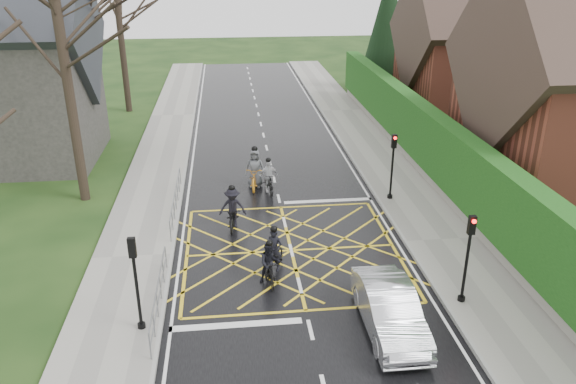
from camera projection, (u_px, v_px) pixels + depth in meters
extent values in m
plane|color=black|center=(291.00, 251.00, 21.71)|extent=(120.00, 120.00, 0.00)
cube|color=black|center=(291.00, 250.00, 21.70)|extent=(9.00, 80.00, 0.01)
cube|color=gray|center=(441.00, 241.00, 22.29)|extent=(3.00, 80.00, 0.15)
cube|color=gray|center=(133.00, 257.00, 21.06)|extent=(3.00, 80.00, 0.15)
cube|color=slate|center=(432.00, 177.00, 27.85)|extent=(0.50, 38.00, 0.70)
cube|color=#133D10|center=(436.00, 144.00, 27.16)|extent=(0.90, 38.00, 2.80)
cube|color=brown|center=(474.00, 73.00, 38.49)|extent=(9.00, 8.00, 6.00)
cube|color=#372821|center=(480.00, 30.00, 37.35)|extent=(9.80, 8.80, 8.80)
cylinder|color=black|center=(384.00, 84.00, 46.33)|extent=(0.50, 0.50, 1.20)
cone|color=black|center=(387.00, 29.00, 44.61)|extent=(4.60, 4.60, 10.00)
cube|color=#2D2B28|center=(14.00, 98.00, 29.91)|extent=(8.00, 7.00, 7.00)
cube|color=#26282D|center=(1.00, 32.00, 28.58)|extent=(8.80, 7.80, 7.80)
cylinder|color=black|center=(68.00, 82.00, 24.10)|extent=(0.44, 0.44, 11.00)
cylinder|color=black|center=(83.00, 43.00, 31.12)|extent=(0.44, 0.44, 12.00)
cylinder|color=black|center=(121.00, 41.00, 38.89)|extent=(0.44, 0.44, 10.00)
cylinder|color=slate|center=(158.00, 285.00, 17.64)|extent=(0.05, 5.00, 0.05)
cylinder|color=slate|center=(159.00, 297.00, 17.81)|extent=(0.04, 5.00, 0.04)
cylinder|color=slate|center=(150.00, 349.00, 15.55)|extent=(0.04, 0.04, 1.00)
cylinder|color=slate|center=(166.00, 259.00, 20.12)|extent=(0.04, 0.04, 1.00)
cylinder|color=slate|center=(175.00, 192.00, 24.49)|extent=(0.05, 6.00, 0.05)
cylinder|color=slate|center=(176.00, 201.00, 24.67)|extent=(0.04, 6.00, 0.04)
cylinder|color=slate|center=(170.00, 233.00, 21.95)|extent=(0.04, 0.04, 1.00)
cylinder|color=slate|center=(180.00, 177.00, 27.43)|extent=(0.04, 0.04, 1.00)
cylinder|color=black|center=(392.00, 171.00, 25.48)|extent=(0.10, 0.10, 3.00)
cylinder|color=black|center=(390.00, 198.00, 26.01)|extent=(0.24, 0.24, 0.30)
cube|color=black|center=(394.00, 141.00, 24.93)|extent=(0.22, 0.16, 0.62)
sphere|color=#FF0C0C|center=(395.00, 138.00, 24.75)|extent=(0.14, 0.14, 0.14)
cylinder|color=black|center=(466.00, 265.00, 17.80)|extent=(0.10, 0.10, 3.00)
cylinder|color=black|center=(461.00, 300.00, 18.33)|extent=(0.24, 0.24, 0.30)
cube|color=black|center=(472.00, 225.00, 17.25)|extent=(0.22, 0.16, 0.62)
sphere|color=#FF0C0C|center=(474.00, 221.00, 17.07)|extent=(0.14, 0.14, 0.14)
cylinder|color=black|center=(137.00, 290.00, 16.48)|extent=(0.10, 0.10, 3.00)
cylinder|color=black|center=(142.00, 327.00, 17.01)|extent=(0.24, 0.24, 0.30)
cube|color=black|center=(132.00, 248.00, 15.93)|extent=(0.22, 0.16, 0.62)
sphere|color=#FF0C0C|center=(132.00, 240.00, 15.97)|extent=(0.14, 0.14, 0.14)
imported|color=black|center=(274.00, 259.00, 20.12)|extent=(1.32, 1.94, 0.96)
imported|color=black|center=(274.00, 250.00, 20.08)|extent=(0.70, 0.60, 1.64)
sphere|color=black|center=(274.00, 229.00, 19.75)|extent=(0.26, 0.26, 0.26)
imported|color=black|center=(270.00, 271.00, 19.39)|extent=(0.56, 1.66, 0.98)
imported|color=black|center=(270.00, 263.00, 19.38)|extent=(0.76, 0.61, 1.50)
sphere|color=black|center=(269.00, 243.00, 19.08)|extent=(0.23, 0.23, 0.23)
imported|color=black|center=(233.00, 216.00, 23.34)|extent=(0.83, 1.99, 1.02)
imported|color=black|center=(233.00, 208.00, 23.29)|extent=(1.17, 0.73, 1.74)
sphere|color=black|center=(232.00, 188.00, 22.94)|extent=(0.27, 0.27, 0.27)
imported|color=black|center=(269.00, 182.00, 26.80)|extent=(0.74, 1.78, 1.04)
imported|color=silver|center=(268.00, 176.00, 26.78)|extent=(0.98, 0.52, 1.59)
sphere|color=black|center=(268.00, 160.00, 26.46)|extent=(0.25, 0.25, 0.25)
imported|color=orange|center=(255.00, 176.00, 27.36)|extent=(1.04, 2.24, 1.13)
imported|color=#525559|center=(255.00, 168.00, 27.29)|extent=(1.02, 0.74, 1.92)
sphere|color=black|center=(254.00, 149.00, 26.91)|extent=(0.30, 0.30, 0.30)
imported|color=silver|center=(390.00, 310.00, 16.90)|extent=(1.50, 4.29, 1.41)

